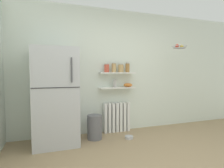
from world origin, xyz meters
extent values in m
plane|color=#9E8460|center=(0.00, 0.50, 0.00)|extent=(7.04, 7.04, 0.00)
cube|color=silver|center=(0.00, 2.05, 1.30)|extent=(7.04, 0.10, 2.60)
cube|color=#B7BABF|center=(-1.34, 1.65, 0.85)|extent=(0.76, 0.70, 1.69)
cube|color=#262628|center=(-1.34, 1.30, 1.03)|extent=(0.74, 0.01, 0.01)
cylinder|color=#4C4C51|center=(-1.10, 1.28, 1.31)|extent=(0.02, 0.02, 0.40)
cube|color=white|center=(-0.34, 1.92, 0.31)|extent=(0.06, 0.12, 0.62)
cube|color=white|center=(-0.25, 1.92, 0.31)|extent=(0.06, 0.12, 0.62)
cube|color=white|center=(-0.17, 1.92, 0.31)|extent=(0.06, 0.12, 0.62)
cube|color=white|center=(-0.08, 1.92, 0.31)|extent=(0.06, 0.12, 0.62)
cube|color=white|center=(0.00, 1.92, 0.31)|extent=(0.06, 0.12, 0.62)
cube|color=white|center=(0.09, 1.92, 0.31)|extent=(0.06, 0.12, 0.62)
cube|color=white|center=(0.18, 1.92, 0.31)|extent=(0.06, 0.12, 0.62)
cube|color=white|center=(-0.08, 1.89, 0.95)|extent=(0.76, 0.22, 0.02)
cube|color=white|center=(-0.08, 1.89, 1.26)|extent=(0.76, 0.22, 0.02)
cylinder|color=#C64C38|center=(-0.32, 1.89, 1.35)|extent=(0.10, 0.10, 0.16)
cylinder|color=gray|center=(-0.32, 1.89, 1.44)|extent=(0.09, 0.09, 0.02)
cylinder|color=tan|center=(-0.16, 1.89, 1.36)|extent=(0.09, 0.09, 0.18)
cylinder|color=gray|center=(-0.16, 1.89, 1.46)|extent=(0.09, 0.09, 0.02)
cylinder|color=tan|center=(0.00, 1.89, 1.35)|extent=(0.11, 0.11, 0.16)
cylinder|color=gray|center=(0.00, 1.89, 1.44)|extent=(0.10, 0.10, 0.02)
cylinder|color=olive|center=(0.15, 1.89, 1.37)|extent=(0.09, 0.09, 0.18)
cylinder|color=gray|center=(0.15, 1.89, 1.47)|extent=(0.08, 0.08, 0.02)
cylinder|color=#B2ADA8|center=(-0.14, 1.89, 1.04)|extent=(0.07, 0.07, 0.17)
ellipsoid|color=orange|center=(0.16, 1.89, 1.00)|extent=(0.18, 0.18, 0.08)
cylinder|color=slate|center=(-0.63, 1.65, 0.23)|extent=(0.28, 0.28, 0.46)
cylinder|color=#B7B7BC|center=(-0.01, 1.45, 0.03)|extent=(0.16, 0.16, 0.05)
torus|color=#B2B2B7|center=(1.17, 1.51, 1.82)|extent=(0.31, 0.31, 0.01)
cylinder|color=#A8A8AD|center=(1.17, 1.51, 1.78)|extent=(0.26, 0.26, 0.01)
sphere|color=gold|center=(1.22, 1.50, 1.83)|extent=(0.07, 0.07, 0.07)
sphere|color=red|center=(1.11, 1.51, 1.83)|extent=(0.08, 0.08, 0.08)
ellipsoid|color=yellow|center=(1.21, 1.48, 1.82)|extent=(0.13, 0.17, 0.08)
camera|label=1|loc=(-1.45, -1.71, 1.27)|focal=29.41mm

